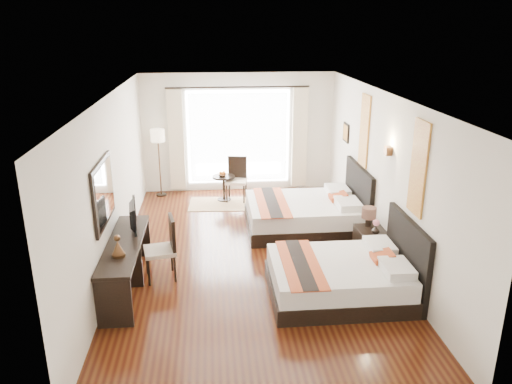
{
  "coord_description": "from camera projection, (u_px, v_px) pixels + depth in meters",
  "views": [
    {
      "loc": [
        -0.64,
        -7.85,
        3.88
      ],
      "look_at": [
        0.09,
        0.18,
        1.13
      ],
      "focal_mm": 35.0,
      "sensor_mm": 36.0,
      "label": 1
    }
  ],
  "objects": [
    {
      "name": "bed_far",
      "position": [
        307.0,
        213.0,
        9.79
      ],
      "size": [
        2.22,
        1.73,
        1.25
      ],
      "color": "black",
      "rests_on": "floor"
    },
    {
      "name": "bed_near",
      "position": [
        344.0,
        276.0,
        7.4
      ],
      "size": [
        2.07,
        1.62,
        1.17
      ],
      "color": "black",
      "rests_on": "floor"
    },
    {
      "name": "window_glass",
      "position": [
        238.0,
        137.0,
        11.8
      ],
      "size": [
        2.4,
        0.02,
        2.2
      ],
      "primitive_type": "cube",
      "color": "white",
      "rests_on": "wall_window"
    },
    {
      "name": "jute_rug",
      "position": [
        219.0,
        204.0,
        11.21
      ],
      "size": [
        1.39,
        0.99,
        0.01
      ],
      "primitive_type": "cube",
      "rotation": [
        0.0,
        0.0,
        -0.06
      ],
      "color": "tan",
      "rests_on": "floor"
    },
    {
      "name": "wall_headboard",
      "position": [
        383.0,
        177.0,
        8.45
      ],
      "size": [
        0.01,
        7.5,
        2.8
      ],
      "primitive_type": "cube",
      "color": "silver",
      "rests_on": "floor"
    },
    {
      "name": "wall_sconce",
      "position": [
        388.0,
        151.0,
        8.02
      ],
      "size": [
        0.1,
        0.14,
        0.14
      ],
      "primitive_type": "cube",
      "color": "#482D19",
      "rests_on": "wall_headboard"
    },
    {
      "name": "television",
      "position": [
        130.0,
        215.0,
        7.92
      ],
      "size": [
        0.21,
        0.76,
        0.43
      ],
      "primitive_type": "imported",
      "rotation": [
        0.0,
        0.0,
        1.72
      ],
      "color": "black",
      "rests_on": "console_desk"
    },
    {
      "name": "mirror_frame",
      "position": [
        103.0,
        193.0,
        7.19
      ],
      "size": [
        0.04,
        1.25,
        0.95
      ],
      "primitive_type": "cube",
      "color": "black",
      "rests_on": "wall_desk"
    },
    {
      "name": "wall_desk",
      "position": [
        113.0,
        184.0,
        8.06
      ],
      "size": [
        0.01,
        7.5,
        2.8
      ],
      "primitive_type": "cube",
      "color": "silver",
      "rests_on": "floor"
    },
    {
      "name": "bronze_figurine",
      "position": [
        118.0,
        247.0,
        6.98
      ],
      "size": [
        0.25,
        0.25,
        0.29
      ],
      "primitive_type": null,
      "rotation": [
        0.0,
        0.0,
        0.36
      ],
      "color": "#482D19",
      "rests_on": "console_desk"
    },
    {
      "name": "floor_lamp",
      "position": [
        158.0,
        140.0,
        11.37
      ],
      "size": [
        0.32,
        0.32,
        1.58
      ],
      "color": "black",
      "rests_on": "floor"
    },
    {
      "name": "window_chair",
      "position": [
        237.0,
        187.0,
        11.39
      ],
      "size": [
        0.54,
        0.54,
        0.99
      ],
      "rotation": [
        0.0,
        0.0,
        -1.76
      ],
      "color": "beige",
      "rests_on": "floor"
    },
    {
      "name": "wall_window",
      "position": [
        238.0,
        133.0,
        11.78
      ],
      "size": [
        4.5,
        0.01,
        2.8
      ],
      "primitive_type": "cube",
      "color": "silver",
      "rests_on": "floor"
    },
    {
      "name": "wall_entry",
      "position": [
        284.0,
        298.0,
        4.73
      ],
      "size": [
        4.5,
        0.01,
        2.8
      ],
      "primitive_type": "cube",
      "color": "silver",
      "rests_on": "floor"
    },
    {
      "name": "sheer_curtain",
      "position": [
        238.0,
        138.0,
        11.75
      ],
      "size": [
        2.3,
        0.02,
        2.1
      ],
      "primitive_type": "cube",
      "color": "white",
      "rests_on": "wall_window"
    },
    {
      "name": "nightstand",
      "position": [
        370.0,
        244.0,
        8.54
      ],
      "size": [
        0.46,
        0.57,
        0.55
      ],
      "primitive_type": "cube",
      "color": "black",
      "rests_on": "floor"
    },
    {
      "name": "table_lamp",
      "position": [
        369.0,
        214.0,
        8.52
      ],
      "size": [
        0.25,
        0.25,
        0.39
      ],
      "color": "black",
      "rests_on": "nightstand"
    },
    {
      "name": "art_panel_far",
      "position": [
        364.0,
        131.0,
        9.36
      ],
      "size": [
        0.03,
        0.5,
        1.35
      ],
      "primitive_type": "cube",
      "color": "maroon",
      "rests_on": "wall_headboard"
    },
    {
      "name": "mirror_glass",
      "position": [
        105.0,
        193.0,
        7.19
      ],
      "size": [
        0.01,
        1.12,
        0.82
      ],
      "primitive_type": "cube",
      "color": "white",
      "rests_on": "mirror_frame"
    },
    {
      "name": "console_desk",
      "position": [
        126.0,
        265.0,
        7.59
      ],
      "size": [
        0.5,
        2.2,
        0.76
      ],
      "primitive_type": "cube",
      "color": "black",
      "rests_on": "floor"
    },
    {
      "name": "ceiling",
      "position": [
        251.0,
        96.0,
        7.81
      ],
      "size": [
        4.5,
        7.5,
        0.02
      ],
      "primitive_type": "cube",
      "color": "white",
      "rests_on": "wall_headboard"
    },
    {
      "name": "side_table",
      "position": [
        224.0,
        188.0,
        11.38
      ],
      "size": [
        0.5,
        0.5,
        0.58
      ],
      "primitive_type": "cylinder",
      "color": "black",
      "rests_on": "floor"
    },
    {
      "name": "drape_right",
      "position": [
        299.0,
        138.0,
        11.84
      ],
      "size": [
        0.35,
        0.14,
        2.35
      ],
      "primitive_type": "cube",
      "color": "beige",
      "rests_on": "floor"
    },
    {
      "name": "floor",
      "position": [
        252.0,
        257.0,
        8.71
      ],
      "size": [
        4.5,
        7.5,
        0.01
      ],
      "primitive_type": "cube",
      "color": "#341109",
      "rests_on": "ground"
    },
    {
      "name": "drape_left",
      "position": [
        176.0,
        140.0,
        11.59
      ],
      "size": [
        0.35,
        0.14,
        2.35
      ],
      "primitive_type": "cube",
      "color": "beige",
      "rests_on": "floor"
    },
    {
      "name": "art_panel_near",
      "position": [
        418.0,
        168.0,
        6.96
      ],
      "size": [
        0.03,
        0.5,
        1.35
      ],
      "primitive_type": "cube",
      "color": "maroon",
      "rests_on": "wall_headboard"
    },
    {
      "name": "desk_chair",
      "position": [
        162.0,
        260.0,
        7.9
      ],
      "size": [
        0.55,
        0.55,
        1.02
      ],
      "rotation": [
        0.0,
        0.0,
        3.33
      ],
      "color": "beige",
      "rests_on": "floor"
    },
    {
      "name": "vase",
      "position": [
        376.0,
        233.0,
        8.27
      ],
      "size": [
        0.14,
        0.14,
        0.14
      ],
      "primitive_type": "imported",
      "rotation": [
        0.0,
        0.0,
        0.07
      ],
      "color": "black",
      "rests_on": "nightstand"
    },
    {
      "name": "fruit_bowl",
      "position": [
        222.0,
        175.0,
        11.25
      ],
      "size": [
        0.23,
        0.23,
        0.05
      ],
      "primitive_type": "imported",
      "rotation": [
        0.0,
        0.0,
        -0.2
      ],
      "color": "#482C19",
      "rests_on": "side_table"
    }
  ]
}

